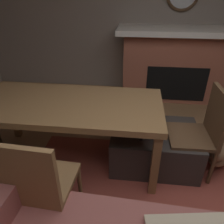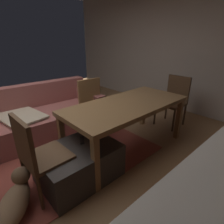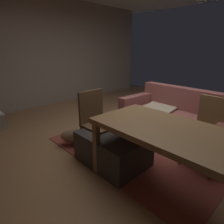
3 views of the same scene
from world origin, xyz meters
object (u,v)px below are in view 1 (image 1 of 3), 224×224
Objects in this scene: tv_remote at (144,135)px; dining_chair_north at (37,182)px; dining_table at (69,109)px; small_dog at (222,151)px; fireplace at (176,64)px; ottoman_coffee_table at (154,147)px; dining_chair_west at (202,129)px.

dining_chair_north reaches higher than tv_remote.
small_dog is (-1.62, -0.10, -0.47)m from dining_table.
tv_remote is at bearing 8.94° from small_dog.
small_dog is at bearing 100.41° from fireplace.
fireplace reaches higher than small_dog.
ottoman_coffee_table is 0.49× the size of dining_table.
small_dog is at bearing -161.69° from dining_chair_west.
tv_remote is (0.13, 0.10, 0.22)m from ottoman_coffee_table.
dining_table reaches higher than ottoman_coffee_table.
tv_remote is at bearing 38.14° from ottoman_coffee_table.
dining_chair_north is 1.55m from dining_chair_west.
fireplace reaches higher than dining_table.
tv_remote is at bearing 177.65° from dining_table.
fireplace is 1.82m from dining_chair_west.
dining_chair_north is (0.01, 0.82, -0.14)m from dining_table.
dining_chair_north is at bearing 89.64° from dining_table.
fireplace is at bearing -125.48° from dining_table.
fireplace is at bearing -79.59° from small_dog.
ottoman_coffee_table is 1.30m from dining_chair_north.
tv_remote is 0.56m from dining_chair_west.
dining_table is at bearing 54.52° from fireplace.
fireplace is 12.33× the size of tv_remote.
tv_remote is 0.17× the size of dining_chair_north.
dining_chair_north is at bearing 63.70° from fireplace.
dining_chair_north reaches higher than ottoman_coffee_table.
fireplace is 2.95m from dining_chair_north.
fireplace is at bearing -75.07° from tv_remote.
tv_remote reaches higher than ottoman_coffee_table.
fireplace is 2.24m from dining_table.
dining_chair_west is (-1.31, -0.00, -0.14)m from dining_table.
dining_table is at bearing 0.14° from dining_chair_west.
dining_chair_north reaches higher than small_dog.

